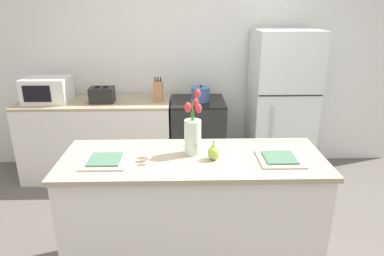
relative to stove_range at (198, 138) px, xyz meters
The scene contains 13 objects.
back_wall 0.99m from the stove_range, 104.01° to the left, with size 5.20×0.08×2.70m.
kitchen_island 1.60m from the stove_range, 93.58° to the right, with size 1.80×0.66×0.95m.
back_counter 1.16m from the stove_range, behind, with size 1.68×0.60×0.91m.
stove_range is the anchor object (origin of this frame).
refrigerator 1.03m from the stove_range, ahead, with size 0.68×0.67×1.68m.
flower_vase 1.67m from the stove_range, 93.67° to the right, with size 0.12×0.15×0.45m.
pear_figurine 1.73m from the stove_range, 88.68° to the right, with size 0.08×0.08×0.14m.
plate_setting_left 1.86m from the stove_range, 112.34° to the right, with size 0.29×0.29×0.02m.
plate_setting_right 1.80m from the stove_range, 73.81° to the right, with size 0.29×0.29×0.02m.
toaster 1.19m from the stove_range, behind, with size 0.28×0.18×0.17m.
cooking_pot 0.54m from the stove_range, 42.43° to the right, with size 0.21×0.21×0.18m.
microwave 1.77m from the stove_range, behind, with size 0.48×0.37×0.27m.
knife_block 0.72m from the stove_range, behind, with size 0.10×0.14×0.27m.
Camera 1 is at (-0.06, -2.13, 1.94)m, focal length 32.00 mm.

